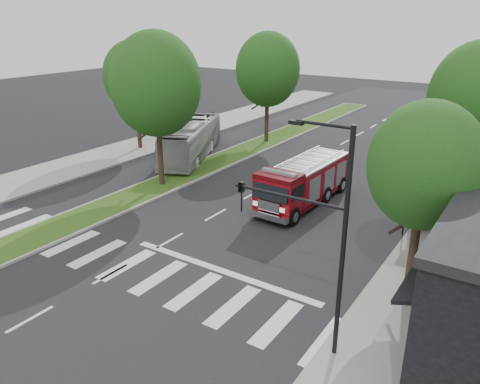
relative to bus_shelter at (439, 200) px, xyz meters
The scene contains 14 objects.
ground 14.00m from the bus_shelter, 143.97° to the right, with size 140.00×140.00×0.00m, color black.
sidewalk_right 3.00m from the bus_shelter, 54.94° to the left, with size 5.00×80.00×0.15m, color gray.
sidewalk_left 25.84m from the bus_shelter, behind, with size 5.00×80.00×0.15m, color gray.
median 19.92m from the bus_shelter, 150.20° to the left, with size 3.00×50.00×0.15m.
bus_shelter is the anchor object (origin of this frame).
tree_right_near 7.06m from the bus_shelter, 87.21° to the right, with size 4.40×4.40×8.05m.
tree_right_mid 7.36m from the bus_shelter, 87.07° to the left, with size 5.60×5.60×9.72m.
tree_median_near 17.98m from the bus_shelter, behind, with size 5.80×5.80×10.16m.
tree_median_far 21.36m from the bus_shelter, 145.43° to the left, with size 5.60×5.60×9.72m.
tree_left_mid 25.82m from the bus_shelter, behind, with size 5.20×5.20×9.16m.
streetlight_right_near 12.05m from the bus_shelter, 97.76° to the right, with size 4.08×0.22×8.00m.
streetlight_right_far 12.13m from the bus_shelter, 94.11° to the left, with size 2.11×0.20×8.00m.
fire_engine 7.83m from the bus_shelter, behind, with size 2.81×8.39×2.88m.
city_bus 20.25m from the bus_shelter, 167.78° to the left, with size 2.50×10.68×2.98m, color #B1B1B6.
Camera 1 is at (14.97, -16.08, 10.87)m, focal length 35.00 mm.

